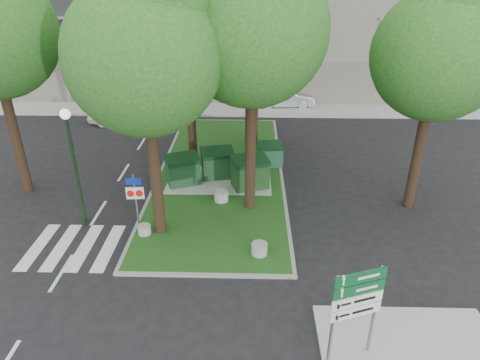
{
  "coord_description": "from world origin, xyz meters",
  "views": [
    {
      "loc": [
        2.01,
        -11.6,
        9.56
      ],
      "look_at": [
        1.61,
        3.33,
        2.0
      ],
      "focal_mm": 32.0,
      "sensor_mm": 36.0,
      "label": 1
    }
  ],
  "objects_px": {
    "car_white": "(124,112)",
    "litter_bin": "(272,148)",
    "tree_median_near_left": "(145,42)",
    "dumpster_c": "(250,172)",
    "dumpster_d": "(270,154)",
    "tree_street_right": "(443,42)",
    "dumpster_b": "(218,163)",
    "directional_sign": "(356,302)",
    "traffic_sign_pole": "(135,194)",
    "bollard_right": "(259,249)",
    "street_lamp": "(73,155)",
    "tree_median_near_right": "(254,14)",
    "tree_median_mid": "(189,27)",
    "bollard_mid": "(221,196)",
    "dumpster_a": "(183,170)",
    "car_silver": "(285,98)",
    "bollard_left": "(144,229)"
  },
  "relations": [
    {
      "from": "dumpster_a",
      "to": "car_silver",
      "type": "distance_m",
      "value": 14.04
    },
    {
      "from": "traffic_sign_pole",
      "to": "directional_sign",
      "type": "relative_size",
      "value": 0.82
    },
    {
      "from": "dumpster_c",
      "to": "tree_median_near_left",
      "type": "bearing_deg",
      "value": -149.99
    },
    {
      "from": "bollard_right",
      "to": "dumpster_d",
      "type": "bearing_deg",
      "value": 85.39
    },
    {
      "from": "car_white",
      "to": "litter_bin",
      "type": "bearing_deg",
      "value": -116.99
    },
    {
      "from": "bollard_mid",
      "to": "directional_sign",
      "type": "distance_m",
      "value": 9.42
    },
    {
      "from": "tree_median_near_right",
      "to": "bollard_right",
      "type": "bearing_deg",
      "value": -85.25
    },
    {
      "from": "bollard_right",
      "to": "tree_median_mid",
      "type": "bearing_deg",
      "value": 112.48
    },
    {
      "from": "car_white",
      "to": "directional_sign",
      "type": "bearing_deg",
      "value": -148.65
    },
    {
      "from": "dumpster_c",
      "to": "car_white",
      "type": "bearing_deg",
      "value": 114.48
    },
    {
      "from": "tree_median_near_left",
      "to": "dumpster_c",
      "type": "height_order",
      "value": "tree_median_near_left"
    },
    {
      "from": "tree_median_mid",
      "to": "street_lamp",
      "type": "relative_size",
      "value": 2.04
    },
    {
      "from": "dumpster_a",
      "to": "tree_median_near_left",
      "type": "bearing_deg",
      "value": -115.02
    },
    {
      "from": "litter_bin",
      "to": "traffic_sign_pole",
      "type": "height_order",
      "value": "traffic_sign_pole"
    },
    {
      "from": "tree_median_near_right",
      "to": "directional_sign",
      "type": "height_order",
      "value": "tree_median_near_right"
    },
    {
      "from": "tree_median_near_left",
      "to": "street_lamp",
      "type": "relative_size",
      "value": 2.15
    },
    {
      "from": "litter_bin",
      "to": "car_silver",
      "type": "xyz_separation_m",
      "value": [
        1.28,
        9.08,
        0.27
      ]
    },
    {
      "from": "bollard_right",
      "to": "street_lamp",
      "type": "bearing_deg",
      "value": 164.32
    },
    {
      "from": "tree_street_right",
      "to": "bollard_right",
      "type": "distance_m",
      "value": 10.24
    },
    {
      "from": "tree_median_near_right",
      "to": "dumpster_b",
      "type": "xyz_separation_m",
      "value": [
        -1.7,
        2.89,
        -7.17
      ]
    },
    {
      "from": "tree_street_right",
      "to": "dumpster_d",
      "type": "bearing_deg",
      "value": 147.92
    },
    {
      "from": "tree_median_mid",
      "to": "bollard_mid",
      "type": "relative_size",
      "value": 15.82
    },
    {
      "from": "dumpster_a",
      "to": "car_silver",
      "type": "height_order",
      "value": "dumpster_a"
    },
    {
      "from": "bollard_mid",
      "to": "street_lamp",
      "type": "distance_m",
      "value": 6.39
    },
    {
      "from": "street_lamp",
      "to": "car_white",
      "type": "distance_m",
      "value": 12.72
    },
    {
      "from": "tree_median_mid",
      "to": "traffic_sign_pole",
      "type": "distance_m",
      "value": 8.32
    },
    {
      "from": "dumpster_d",
      "to": "bollard_left",
      "type": "relative_size",
      "value": 2.83
    },
    {
      "from": "tree_street_right",
      "to": "bollard_left",
      "type": "height_order",
      "value": "tree_street_right"
    },
    {
      "from": "tree_street_right",
      "to": "dumpster_a",
      "type": "bearing_deg",
      "value": 171.13
    },
    {
      "from": "dumpster_d",
      "to": "directional_sign",
      "type": "height_order",
      "value": "directional_sign"
    },
    {
      "from": "street_lamp",
      "to": "directional_sign",
      "type": "xyz_separation_m",
      "value": [
        9.43,
        -6.49,
        -1.06
      ]
    },
    {
      "from": "bollard_right",
      "to": "bollard_mid",
      "type": "distance_m",
      "value": 4.22
    },
    {
      "from": "litter_bin",
      "to": "car_white",
      "type": "relative_size",
      "value": 0.14
    },
    {
      "from": "car_silver",
      "to": "bollard_mid",
      "type": "bearing_deg",
      "value": 160.39
    },
    {
      "from": "tree_median_near_right",
      "to": "dumpster_b",
      "type": "bearing_deg",
      "value": 120.42
    },
    {
      "from": "traffic_sign_pole",
      "to": "dumpster_c",
      "type": "bearing_deg",
      "value": 32.82
    },
    {
      "from": "tree_street_right",
      "to": "bollard_left",
      "type": "relative_size",
      "value": 19.85
    },
    {
      "from": "dumpster_b",
      "to": "bollard_right",
      "type": "relative_size",
      "value": 3.0
    },
    {
      "from": "tree_median_near_left",
      "to": "bollard_mid",
      "type": "xyz_separation_m",
      "value": [
        2.14,
        2.44,
        -6.97
      ]
    },
    {
      "from": "tree_street_right",
      "to": "dumpster_b",
      "type": "height_order",
      "value": "tree_street_right"
    },
    {
      "from": "tree_median_near_right",
      "to": "tree_median_mid",
      "type": "relative_size",
      "value": 1.15
    },
    {
      "from": "street_lamp",
      "to": "car_white",
      "type": "xyz_separation_m",
      "value": [
        -1.72,
        12.39,
        -2.29
      ]
    },
    {
      "from": "bollard_right",
      "to": "street_lamp",
      "type": "relative_size",
      "value": 0.12
    },
    {
      "from": "dumpster_a",
      "to": "dumpster_b",
      "type": "relative_size",
      "value": 1.04
    },
    {
      "from": "bollard_mid",
      "to": "dumpster_a",
      "type": "bearing_deg",
      "value": 139.27
    },
    {
      "from": "tree_median_near_left",
      "to": "tree_median_mid",
      "type": "relative_size",
      "value": 1.05
    },
    {
      "from": "tree_median_near_left",
      "to": "dumpster_d",
      "type": "xyz_separation_m",
      "value": [
        4.41,
        6.32,
        -6.61
      ]
    },
    {
      "from": "tree_median_mid",
      "to": "car_silver",
      "type": "distance_m",
      "value": 13.32
    },
    {
      "from": "tree_median_near_left",
      "to": "bollard_right",
      "type": "distance_m",
      "value": 8.08
    },
    {
      "from": "dumpster_d",
      "to": "litter_bin",
      "type": "height_order",
      "value": "dumpster_d"
    }
  ]
}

